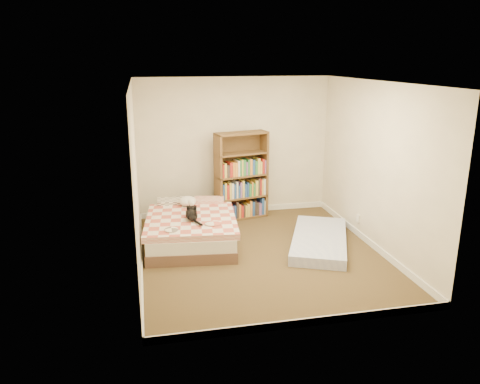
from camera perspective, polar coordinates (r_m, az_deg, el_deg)
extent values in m
cube|color=#4D3921|center=(7.03, 2.56, -7.56)|extent=(3.50, 4.00, 0.01)
cube|color=white|center=(6.45, 2.85, 13.24)|extent=(3.50, 4.00, 0.01)
cube|color=#F0E4C9|center=(8.54, -0.69, 5.50)|extent=(3.50, 0.01, 2.50)
cube|color=#F0E4C9|center=(4.80, 8.72, -3.19)|extent=(3.50, 0.01, 2.50)
cube|color=#F0E4C9|center=(6.42, -12.59, 1.56)|extent=(0.01, 4.00, 2.50)
cube|color=#F0E4C9|center=(7.26, 16.20, 2.97)|extent=(0.01, 4.00, 2.50)
cube|color=white|center=(8.83, -0.65, -2.19)|extent=(3.50, 0.02, 0.10)
cube|color=white|center=(5.32, 8.12, -15.44)|extent=(3.50, 0.02, 0.10)
cube|color=white|center=(6.82, -11.89, -8.24)|extent=(0.02, 4.00, 0.10)
cube|color=white|center=(7.61, 15.43, -5.86)|extent=(0.02, 4.00, 0.10)
cube|color=white|center=(7.85, 14.22, -3.13)|extent=(0.03, 0.09, 0.13)
cube|color=brown|center=(7.48, -5.92, -5.44)|extent=(1.49, 1.99, 0.17)
cube|color=silver|center=(7.42, -5.96, -4.17)|extent=(1.46, 1.95, 0.19)
cube|color=#C35848|center=(7.37, -5.99, -3.15)|extent=(1.52, 1.66, 0.09)
cube|color=#665D56|center=(8.01, -8.72, -1.48)|extent=(0.54, 0.38, 0.14)
cube|color=#C35848|center=(8.06, -4.36, -1.22)|extent=(0.54, 0.38, 0.14)
cube|color=#533C1C|center=(8.27, -2.87, 1.83)|extent=(0.11, 0.31, 1.57)
cube|color=#533C1C|center=(8.46, 3.16, 2.14)|extent=(0.11, 0.31, 1.57)
cube|color=#533C1C|center=(8.49, -0.03, 2.23)|extent=(0.92, 0.23, 1.57)
cube|color=#533C1C|center=(8.57, 0.17, -2.97)|extent=(0.99, 0.52, 0.03)
cube|color=#533C1C|center=(8.35, 0.18, 2.06)|extent=(0.99, 0.52, 0.03)
cube|color=#533C1C|center=(8.20, 0.18, 7.17)|extent=(0.99, 0.52, 0.03)
cube|color=#7382C1|center=(7.42, 9.66, -5.81)|extent=(1.44, 1.95, 0.16)
ellipsoid|color=black|center=(7.16, -5.92, -2.80)|extent=(0.23, 0.43, 0.13)
sphere|color=black|center=(7.36, -6.11, -2.18)|extent=(0.14, 0.14, 0.12)
cone|color=black|center=(7.37, -6.43, -1.73)|extent=(0.05, 0.05, 0.05)
cone|color=black|center=(7.38, -5.87, -1.69)|extent=(0.05, 0.05, 0.05)
cylinder|color=black|center=(6.92, -4.81, -3.73)|extent=(0.07, 0.23, 0.05)
ellipsoid|color=silver|center=(7.81, -6.40, -1.10)|extent=(0.38, 0.40, 0.15)
sphere|color=silver|center=(7.73, -5.68, -1.16)|extent=(0.16, 0.16, 0.12)
sphere|color=silver|center=(7.70, -5.32, -1.33)|extent=(0.07, 0.07, 0.05)
sphere|color=silver|center=(7.86, -7.35, -1.16)|extent=(0.09, 0.09, 0.07)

